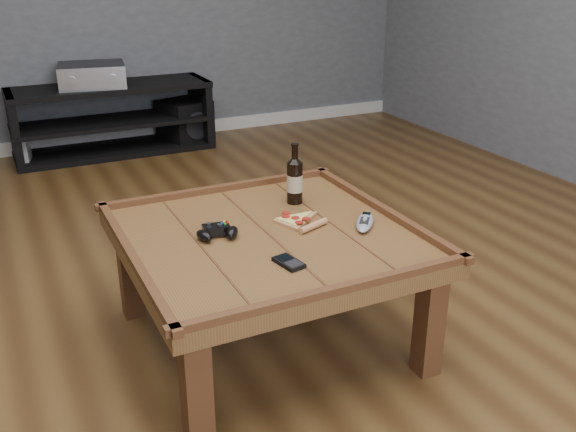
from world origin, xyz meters
name	(u,v)px	position (x,y,z in m)	size (l,w,h in m)	color
ground	(269,340)	(0.00, 0.00, 0.00)	(6.00, 6.00, 0.00)	#422912
baseboard	(109,138)	(0.00, 2.99, 0.05)	(5.00, 0.02, 0.10)	silver
coffee_table	(268,248)	(0.00, 0.00, 0.39)	(1.03, 1.03, 0.48)	brown
media_console	(113,120)	(0.00, 2.75, 0.25)	(1.40, 0.45, 0.50)	black
beer_bottle	(295,179)	(0.22, 0.23, 0.55)	(0.06, 0.06, 0.24)	black
game_controller	(217,232)	(-0.17, 0.04, 0.47)	(0.17, 0.12, 0.04)	black
pizza_slice	(298,221)	(0.14, 0.04, 0.46)	(0.22, 0.28, 0.02)	tan
smartphone	(289,262)	(-0.04, -0.25, 0.46)	(0.08, 0.12, 0.01)	black
remote_control	(365,222)	(0.35, -0.09, 0.46)	(0.17, 0.19, 0.03)	#92969F
av_receiver	(92,75)	(-0.11, 2.74, 0.58)	(0.50, 0.44, 0.16)	black
subwoofer	(185,122)	(0.55, 2.78, 0.16)	(0.41, 0.41, 0.33)	black
game_console	(26,151)	(-0.62, 2.70, 0.10)	(0.14, 0.19, 0.22)	slate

